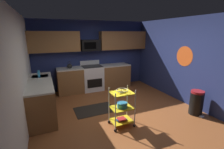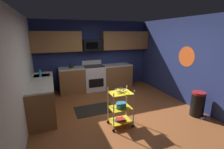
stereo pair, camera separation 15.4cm
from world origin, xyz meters
TOP-DOWN VIEW (x-y plane):
  - floor at (0.00, 0.00)m, footprint 4.40×4.80m
  - wall_back at (0.00, 2.43)m, footprint 4.52×0.06m
  - wall_left at (-2.23, 0.00)m, footprint 0.06×4.80m
  - wall_right at (2.23, 0.00)m, footprint 0.06×4.80m
  - wall_flower_decal at (2.20, -0.02)m, footprint 0.00×0.61m
  - counter_run at (-0.81, 1.55)m, footprint 3.60×2.61m
  - oven_range at (-0.12, 2.10)m, footprint 0.76×0.65m
  - upper_cabinets at (0.03, 2.23)m, footprint 4.40×0.33m
  - microwave at (-0.12, 2.21)m, footprint 0.70×0.39m
  - rolling_cart at (-0.19, -0.57)m, footprint 0.56×0.40m
  - fruit_bowl at (-0.19, -0.57)m, footprint 0.27×0.27m
  - mixing_bowl_large at (-0.18, -0.57)m, footprint 0.25×0.25m
  - book_stack at (-0.19, -0.57)m, footprint 0.25×0.19m
  - kettle at (-0.94, 2.10)m, footprint 0.21×0.18m
  - dish_soap_bottle at (-1.92, 1.21)m, footprint 0.06×0.06m
  - trash_can at (1.90, -0.87)m, footprint 0.34×0.42m
  - floor_rug at (-0.56, 0.43)m, footprint 1.11×0.71m

SIDE VIEW (x-z plane):
  - floor at x=0.00m, z-range -0.04..0.00m
  - floor_rug at x=-0.56m, z-range 0.00..0.01m
  - book_stack at x=-0.19m, z-range 0.13..0.18m
  - trash_can at x=1.90m, z-range 0.00..0.66m
  - rolling_cart at x=-0.19m, z-range -0.01..0.91m
  - counter_run at x=-0.81m, z-range 0.00..0.92m
  - oven_range at x=-0.12m, z-range -0.07..1.03m
  - mixing_bowl_large at x=-0.18m, z-range 0.46..0.58m
  - fruit_bowl at x=-0.19m, z-range 0.84..0.91m
  - kettle at x=-0.94m, z-range 0.86..1.13m
  - dish_soap_bottle at x=-1.92m, z-range 0.92..1.12m
  - wall_back at x=0.00m, z-range 0.00..2.60m
  - wall_left at x=-2.23m, z-range 0.00..2.60m
  - wall_right at x=2.23m, z-range 0.00..2.60m
  - wall_flower_decal at x=2.20m, z-range 1.15..1.75m
  - microwave at x=-0.12m, z-range 1.50..1.90m
  - upper_cabinets at x=0.03m, z-range 1.50..2.20m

